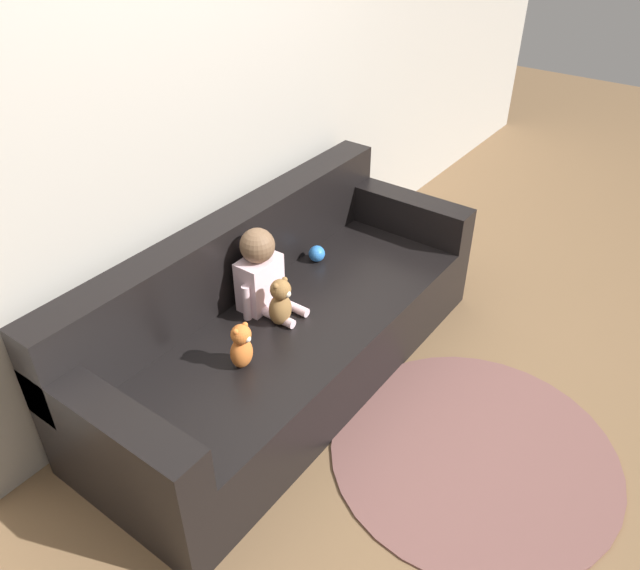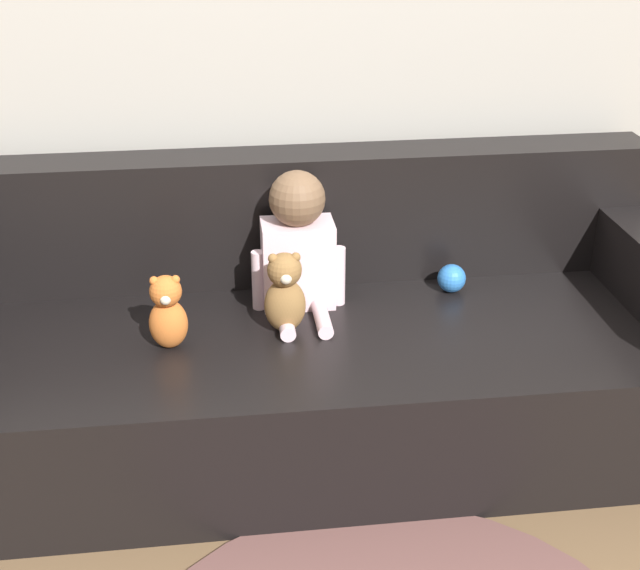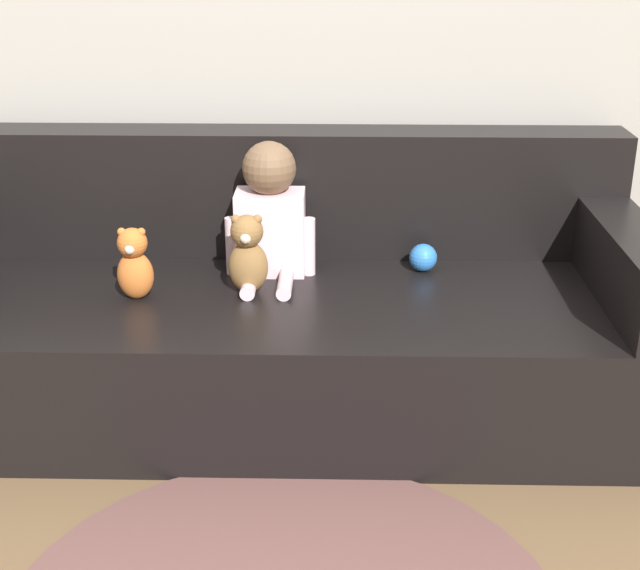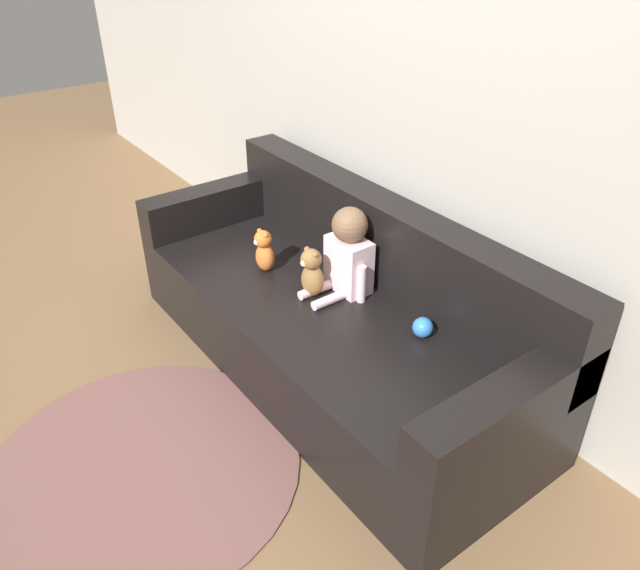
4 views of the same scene
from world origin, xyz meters
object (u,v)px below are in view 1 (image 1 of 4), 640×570
couch (280,326)px  person_baby (261,272)px  teddy_bear_brown (280,302)px  plush_toy_side (241,346)px  toy_ball (317,254)px

couch → person_baby: (-0.03, 0.08, 0.30)m
couch → teddy_bear_brown: 0.25m
couch → plush_toy_side: 0.48m
teddy_bear_brown → plush_toy_side: 0.33m
plush_toy_side → toy_ball: bearing=15.7°
person_baby → plush_toy_side: bearing=-150.5°
plush_toy_side → toy_ball: 0.89m
couch → teddy_bear_brown: (-0.08, -0.08, 0.23)m
teddy_bear_brown → plush_toy_side: bearing=-170.7°
toy_ball → person_baby: bearing=-176.9°
couch → person_baby: bearing=109.7°
plush_toy_side → toy_ball: plush_toy_side is taller
teddy_bear_brown → toy_ball: (0.53, 0.19, -0.08)m
person_baby → teddy_bear_brown: bearing=-108.7°
couch → person_baby: person_baby is taller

